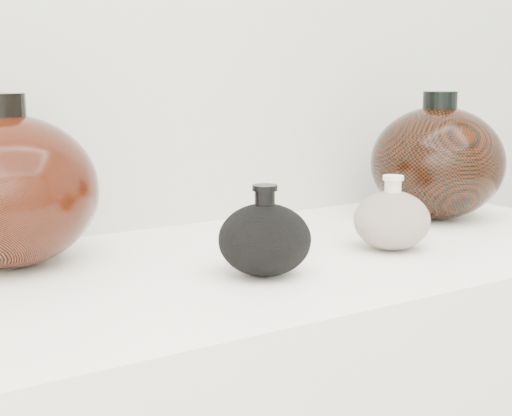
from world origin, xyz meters
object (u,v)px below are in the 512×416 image
black_gourd_vase (265,239)px  left_round_pot (7,190)px  cream_gourd_vase (392,220)px  right_round_pot (437,162)px

black_gourd_vase → left_round_pot: left_round_pot is taller
cream_gourd_vase → right_round_pot: right_round_pot is taller
right_round_pot → left_round_pot: bearing=174.5°
black_gourd_vase → right_round_pot: size_ratio=0.50×
cream_gourd_vase → left_round_pot: size_ratio=0.53×
black_gourd_vase → right_round_pot: right_round_pot is taller
left_round_pot → cream_gourd_vase: bearing=-22.2°
black_gourd_vase → cream_gourd_vase: black_gourd_vase is taller
left_round_pot → black_gourd_vase: bearing=-39.5°
left_round_pot → right_round_pot: (0.70, -0.07, -0.00)m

